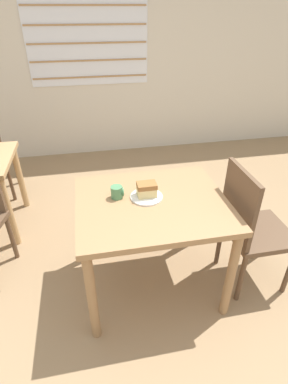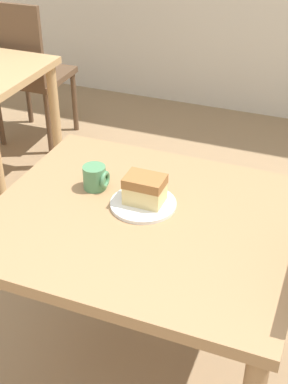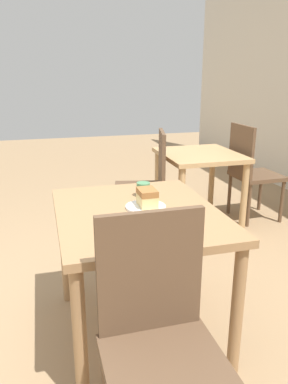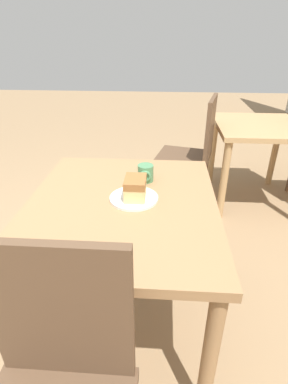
{
  "view_description": "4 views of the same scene",
  "coord_description": "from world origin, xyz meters",
  "px_view_note": "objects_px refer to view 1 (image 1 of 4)",
  "views": [
    {
      "loc": [
        -0.33,
        -1.14,
        1.85
      ],
      "look_at": [
        -0.02,
        0.45,
        0.83
      ],
      "focal_mm": 28.0,
      "sensor_mm": 36.0,
      "label": 1
    },
    {
      "loc": [
        0.54,
        -0.84,
        1.74
      ],
      "look_at": [
        0.0,
        0.51,
        0.8
      ],
      "focal_mm": 50.0,
      "sensor_mm": 36.0,
      "label": 2
    },
    {
      "loc": [
        1.82,
        -0.02,
        1.45
      ],
      "look_at": [
        -0.0,
        0.48,
        0.84
      ],
      "focal_mm": 35.0,
      "sensor_mm": 36.0,
      "label": 3
    },
    {
      "loc": [
        1.16,
        0.62,
        1.42
      ],
      "look_at": [
        -0.01,
        0.54,
        0.79
      ],
      "focal_mm": 28.0,
      "sensor_mm": 36.0,
      "label": 4
    }
  ],
  "objects_px": {
    "plate": "(147,197)",
    "coffee_mug": "(117,192)",
    "chair_near_window": "(250,226)",
    "cake_slice": "(147,189)",
    "dining_table_near": "(152,215)"
  },
  "relations": [
    {
      "from": "chair_near_window",
      "to": "cake_slice",
      "type": "bearing_deg",
      "value": 77.73
    },
    {
      "from": "dining_table_near",
      "to": "cake_slice",
      "type": "bearing_deg",
      "value": 112.15
    },
    {
      "from": "chair_near_window",
      "to": "plate",
      "type": "distance_m",
      "value": 0.77
    },
    {
      "from": "chair_near_window",
      "to": "coffee_mug",
      "type": "relative_size",
      "value": 11.37
    },
    {
      "from": "cake_slice",
      "to": "coffee_mug",
      "type": "xyz_separation_m",
      "value": [
        -0.19,
        0.03,
        -0.02
      ]
    },
    {
      "from": "cake_slice",
      "to": "coffee_mug",
      "type": "distance_m",
      "value": 0.2
    },
    {
      "from": "cake_slice",
      "to": "dining_table_near",
      "type": "bearing_deg",
      "value": -67.85
    },
    {
      "from": "dining_table_near",
      "to": "cake_slice",
      "type": "relative_size",
      "value": 7.81
    },
    {
      "from": "dining_table_near",
      "to": "plate",
      "type": "relative_size",
      "value": 4.58
    },
    {
      "from": "dining_table_near",
      "to": "chair_near_window",
      "type": "relative_size",
      "value": 1.02
    },
    {
      "from": "plate",
      "to": "coffee_mug",
      "type": "distance_m",
      "value": 0.2
    },
    {
      "from": "plate",
      "to": "coffee_mug",
      "type": "height_order",
      "value": "coffee_mug"
    },
    {
      "from": "dining_table_near",
      "to": "chair_near_window",
      "type": "xyz_separation_m",
      "value": [
        0.69,
        -0.1,
        -0.12
      ]
    },
    {
      "from": "cake_slice",
      "to": "coffee_mug",
      "type": "height_order",
      "value": "cake_slice"
    },
    {
      "from": "chair_near_window",
      "to": "plate",
      "type": "relative_size",
      "value": 4.49
    }
  ]
}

